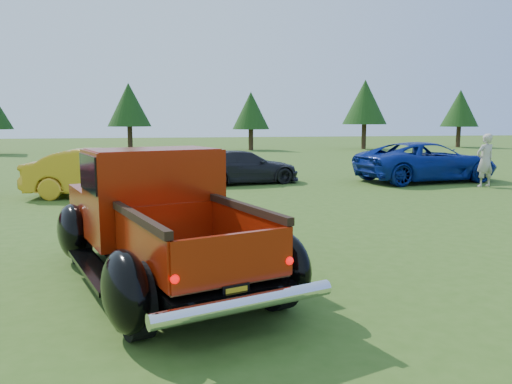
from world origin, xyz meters
The scene contains 10 objects.
ground centered at (0.00, 0.00, 0.00)m, with size 120.00×120.00×0.00m, color #365618.
tree_mid_left centered at (-3.00, 31.00, 3.38)m, with size 3.20×3.20×5.00m.
tree_mid_right centered at (6.00, 30.00, 2.97)m, with size 2.82×2.82×4.40m.
tree_east centered at (15.00, 29.50, 3.66)m, with size 3.46×3.46×5.40m.
tree_far_east centered at (24.00, 30.50, 3.25)m, with size 3.07×3.07×4.80m.
pickup_truck centered at (-1.43, -0.29, 0.88)m, with size 3.49×5.29×1.84m.
show_car_yellow centered at (-2.91, 7.77, 0.71)m, with size 1.49×4.28×1.41m, color gold.
show_car_grey centered at (1.75, 9.97, 0.59)m, with size 1.66×4.07×1.18m, color black.
show_car_blue centered at (8.50, 9.21, 0.73)m, with size 2.42×5.25×1.46m, color navy.
spectator centered at (9.59, 7.37, 0.90)m, with size 0.66×0.43×1.81m, color #B0A699.
Camera 1 is at (-1.43, -7.51, 2.24)m, focal length 35.00 mm.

